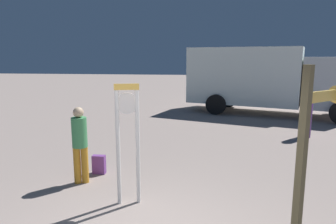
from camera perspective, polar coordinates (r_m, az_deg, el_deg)
name	(u,v)px	position (r m, az deg, el deg)	size (l,w,h in m)	color
standing_clock	(128,133)	(5.31, -7.49, -3.79)	(0.42, 0.19, 2.12)	white
arrow_sign	(317,130)	(4.57, 25.91, -3.06)	(0.86, 0.79, 2.47)	brown
person_near_clock	(80,141)	(6.46, -16.03, -5.22)	(0.30, 0.30, 1.58)	orange
backpack	(99,165)	(7.08, -12.65, -9.49)	(0.28, 0.18, 0.42)	#763E8E
person_distant	(307,108)	(10.70, 24.41, 0.65)	(0.32, 0.32, 1.69)	#754393
box_truck_near	(261,77)	(14.52, 16.87, 6.15)	(7.24, 4.37, 2.96)	white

